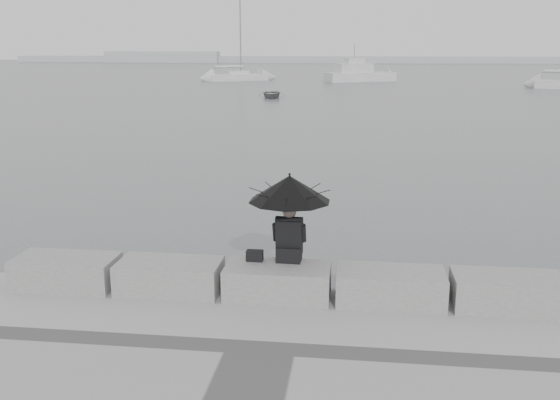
# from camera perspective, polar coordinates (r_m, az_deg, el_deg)

# --- Properties ---
(ground) EXTENTS (360.00, 360.00, 0.00)m
(ground) POSITION_cam_1_polar(r_m,az_deg,el_deg) (10.31, 0.11, -10.46)
(ground) COLOR #4E5153
(ground) RESTS_ON ground
(stone_block_far_left) EXTENTS (1.60, 0.80, 0.50)m
(stone_block_far_left) POSITION_cam_1_polar(r_m,az_deg,el_deg) (10.56, -18.95, -6.25)
(stone_block_far_left) COLOR slate
(stone_block_far_left) RESTS_ON promenade
(stone_block_left) EXTENTS (1.60, 0.80, 0.50)m
(stone_block_left) POSITION_cam_1_polar(r_m,az_deg,el_deg) (9.95, -10.04, -6.93)
(stone_block_left) COLOR slate
(stone_block_left) RESTS_ON promenade
(stone_block_centre) EXTENTS (1.60, 0.80, 0.50)m
(stone_block_centre) POSITION_cam_1_polar(r_m,az_deg,el_deg) (9.60, -0.22, -7.49)
(stone_block_centre) COLOR slate
(stone_block_centre) RESTS_ON promenade
(stone_block_right) EXTENTS (1.60, 0.80, 0.50)m
(stone_block_right) POSITION_cam_1_polar(r_m,az_deg,el_deg) (9.55, 10.05, -7.83)
(stone_block_right) COLOR slate
(stone_block_right) RESTS_ON promenade
(stone_block_far_right) EXTENTS (1.60, 0.80, 0.50)m
(stone_block_far_right) POSITION_cam_1_polar(r_m,az_deg,el_deg) (9.80, 20.12, -7.94)
(stone_block_far_right) COLOR slate
(stone_block_far_right) RESTS_ON promenade
(seated_person) EXTENTS (1.27, 1.27, 1.39)m
(seated_person) POSITION_cam_1_polar(r_m,az_deg,el_deg) (9.48, 0.86, 0.29)
(seated_person) COLOR black
(seated_person) RESTS_ON stone_block_centre
(bag) EXTENTS (0.26, 0.15, 0.17)m
(bag) POSITION_cam_1_polar(r_m,az_deg,el_deg) (9.73, -2.33, -5.11)
(bag) COLOR black
(bag) RESTS_ON stone_block_centre
(distant_landmass) EXTENTS (180.00, 8.00, 2.80)m
(distant_landmass) POSITION_cam_1_polar(r_m,az_deg,el_deg) (164.13, 3.98, 12.72)
(distant_landmass) COLOR #A2A5A7
(distant_landmass) RESTS_ON ground
(sailboat_left) EXTENTS (7.59, 5.75, 12.90)m
(sailboat_left) POSITION_cam_1_polar(r_m,az_deg,el_deg) (79.65, -3.90, 11.21)
(sailboat_left) COLOR silver
(sailboat_left) RESTS_ON ground
(motor_cruiser) EXTENTS (8.85, 6.22, 4.50)m
(motor_cruiser) POSITION_cam_1_polar(r_m,az_deg,el_deg) (78.19, 7.34, 11.35)
(motor_cruiser) COLOR silver
(motor_cruiser) RESTS_ON ground
(dinghy) EXTENTS (3.61, 1.89, 0.58)m
(dinghy) POSITION_cam_1_polar(r_m,az_deg,el_deg) (53.28, -0.79, 9.66)
(dinghy) COLOR gray
(dinghy) RESTS_ON ground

